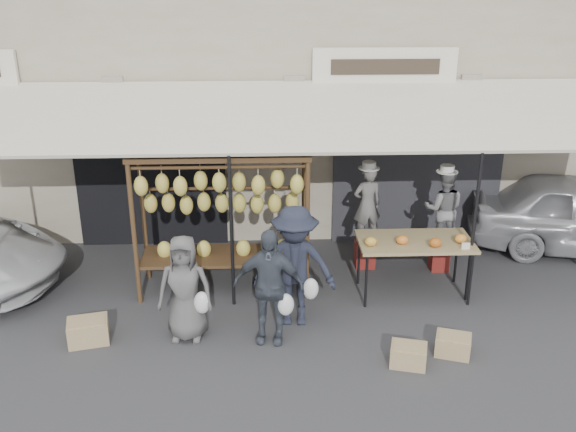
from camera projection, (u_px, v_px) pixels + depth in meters
name	position (u px, v px, depth m)	size (l,w,h in m)	color
ground_plane	(306.00, 345.00, 8.54)	(90.00, 90.00, 0.00)	#2D2D30
shophouse	(287.00, 20.00, 13.23)	(24.00, 6.15, 7.30)	#ADA28E
awning	(298.00, 117.00, 9.71)	(10.00, 2.35, 2.92)	silver
banana_rack	(221.00, 195.00, 9.42)	(2.60, 0.90, 2.24)	#3D2719
produce_table	(415.00, 243.00, 9.52)	(1.70, 0.90, 1.04)	#9C8B5E
vendor_left	(367.00, 205.00, 10.37)	(0.47, 0.31, 1.30)	#65625E
vendor_right	(444.00, 209.00, 10.27)	(0.64, 0.50, 1.31)	gray
customer_left	(185.00, 288.00, 8.46)	(0.72, 0.47, 1.48)	#53514F
customer_mid	(269.00, 286.00, 8.39)	(0.94, 0.39, 1.60)	#3D444D
customer_right	(295.00, 266.00, 8.77)	(1.13, 0.65, 1.75)	#1F222F
stool_left	(365.00, 254.00, 10.69)	(0.32, 0.32, 0.45)	maroon
stool_right	(439.00, 258.00, 10.59)	(0.29, 0.29, 0.41)	maroon
crate_near_a	(408.00, 355.00, 8.08)	(0.44, 0.34, 0.27)	tan
crate_near_b	(453.00, 345.00, 8.30)	(0.44, 0.33, 0.26)	tan
crate_far	(88.00, 331.00, 8.57)	(0.52, 0.40, 0.31)	tan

